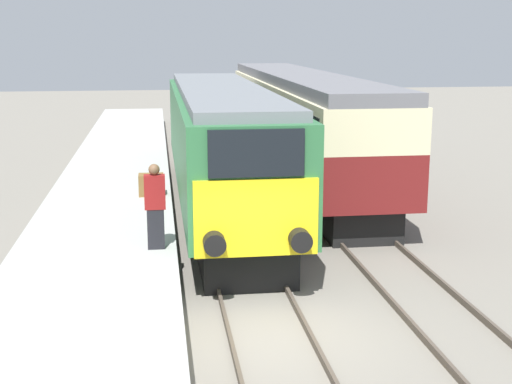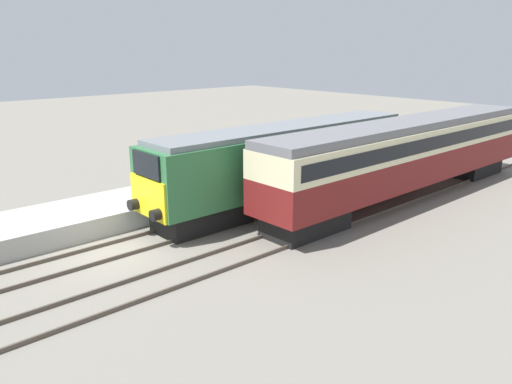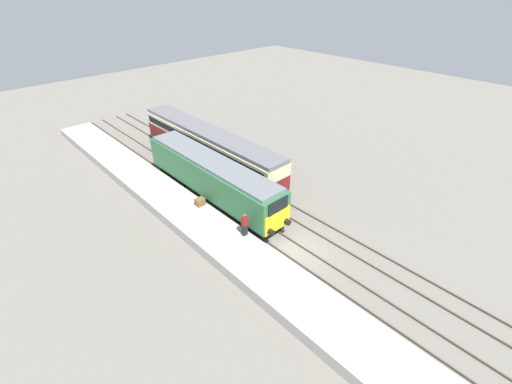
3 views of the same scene
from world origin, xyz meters
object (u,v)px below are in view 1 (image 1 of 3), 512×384
(locomotive, at_px, (221,142))
(passenger_carriage, at_px, (300,115))
(luggage_crate, at_px, (151,185))
(person_on_platform, at_px, (155,206))

(locomotive, xyz_separation_m, passenger_carriage, (3.40, 5.01, 0.23))
(passenger_carriage, relative_size, luggage_crate, 27.36)
(person_on_platform, bearing_deg, locomotive, 72.70)
(passenger_carriage, bearing_deg, luggage_crate, -132.05)
(passenger_carriage, height_order, luggage_crate, passenger_carriage)
(person_on_platform, xyz_separation_m, luggage_crate, (-0.13, 5.25, -0.62))
(passenger_carriage, height_order, person_on_platform, passenger_carriage)
(locomotive, bearing_deg, passenger_carriage, 55.84)
(passenger_carriage, xyz_separation_m, luggage_crate, (-5.51, -6.11, -1.24))
(passenger_carriage, distance_m, luggage_crate, 8.32)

